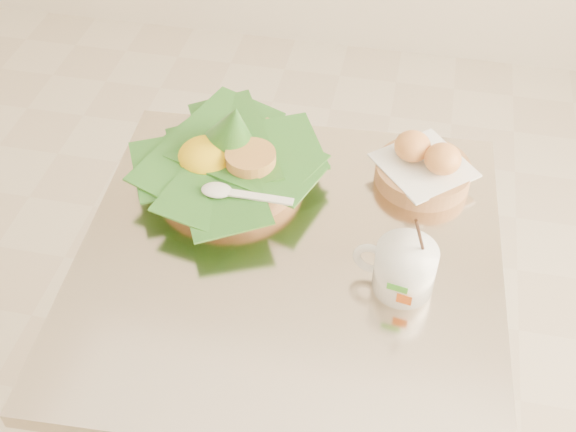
% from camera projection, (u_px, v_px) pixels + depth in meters
% --- Properties ---
extents(floor, '(3.60, 3.60, 0.00)m').
position_uv_depth(floor, '(244.00, 431.00, 1.79)').
color(floor, beige).
rests_on(floor, ground).
extents(cafe_table, '(0.74, 0.74, 0.75)m').
position_uv_depth(cafe_table, '(289.00, 334.00, 1.35)').
color(cafe_table, gray).
rests_on(cafe_table, floor).
extents(rice_basket, '(0.34, 0.34, 0.17)m').
position_uv_depth(rice_basket, '(228.00, 157.00, 1.30)').
color(rice_basket, tan).
rests_on(rice_basket, cafe_table).
extents(bread_basket, '(0.21, 0.21, 0.09)m').
position_uv_depth(bread_basket, '(424.00, 167.00, 1.30)').
color(bread_basket, tan).
rests_on(bread_basket, cafe_table).
extents(coffee_mug, '(0.13, 0.10, 0.17)m').
position_uv_depth(coffee_mug, '(403.00, 267.00, 1.12)').
color(coffee_mug, white).
rests_on(coffee_mug, cafe_table).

